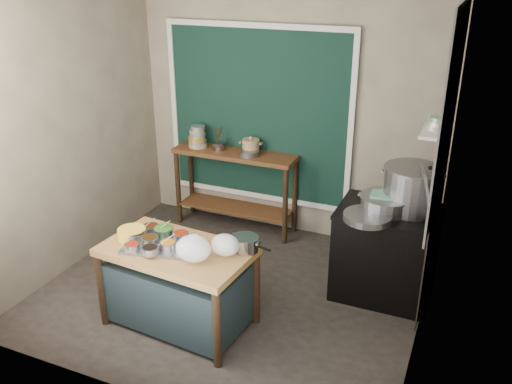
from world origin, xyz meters
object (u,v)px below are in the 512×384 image
at_px(prep_table, 179,286).
at_px(back_counter, 235,190).
at_px(steamer, 385,204).
at_px(ceramic_crock, 251,147).
at_px(saucepan, 246,244).
at_px(utensil_cup, 219,146).
at_px(stove_block, 385,254).
at_px(yellow_basin, 132,234).
at_px(stock_pot, 411,189).
at_px(condiment_tray, 160,244).

xyz_separation_m(prep_table, back_counter, (-0.36, 1.91, 0.10)).
relative_size(back_counter, steamer, 3.13).
xyz_separation_m(prep_table, ceramic_crock, (-0.17, 1.95, 0.64)).
relative_size(saucepan, steamer, 0.49).
xyz_separation_m(saucepan, utensil_cup, (-1.11, 1.71, 0.18)).
relative_size(stove_block, yellow_basin, 3.72).
distance_m(back_counter, stock_pot, 2.24).
height_order(prep_table, ceramic_crock, ceramic_crock).
bearing_deg(yellow_basin, ceramic_crock, 82.26).
distance_m(yellow_basin, steamer, 2.25).
distance_m(stock_pot, steamer, 0.27).
distance_m(condiment_tray, utensil_cup, 1.98).
height_order(back_counter, utensil_cup, utensil_cup).
xyz_separation_m(prep_table, stock_pot, (1.70, 1.25, 0.71)).
bearing_deg(utensil_cup, saucepan, -57.09).
bearing_deg(saucepan, stove_block, 55.78).
xyz_separation_m(stove_block, condiment_tray, (-1.69, -1.19, 0.34)).
relative_size(yellow_basin, utensil_cup, 1.70).
bearing_deg(stove_block, condiment_tray, -144.80).
xyz_separation_m(prep_table, condiment_tray, (-0.14, -0.01, 0.39)).
xyz_separation_m(prep_table, saucepan, (0.55, 0.20, 0.44)).
bearing_deg(saucepan, utensil_cup, 134.11).
bearing_deg(prep_table, yellow_basin, -175.11).
bearing_deg(back_counter, saucepan, -62.15).
relative_size(back_counter, stove_block, 1.61).
height_order(stove_block, yellow_basin, stove_block).
bearing_deg(ceramic_crock, yellow_basin, -97.74).
distance_m(condiment_tray, steamer, 2.01).
bearing_deg(yellow_basin, saucepan, 11.23).
height_order(back_counter, yellow_basin, back_counter).
distance_m(stove_block, steamer, 0.53).
bearing_deg(prep_table, ceramic_crock, 99.92).
distance_m(condiment_tray, ceramic_crock, 1.98).
bearing_deg(condiment_tray, stove_block, 35.20).
distance_m(back_counter, ceramic_crock, 0.58).
distance_m(prep_table, utensil_cup, 2.08).
bearing_deg(stove_block, yellow_basin, -149.29).
relative_size(back_counter, ceramic_crock, 7.01).
distance_m(condiment_tray, yellow_basin, 0.30).
bearing_deg(saucepan, back_counter, 129.05).
bearing_deg(condiment_tray, ceramic_crock, 90.85).
relative_size(utensil_cup, ceramic_crock, 0.69).
bearing_deg(back_counter, ceramic_crock, 12.10).
distance_m(condiment_tray, saucepan, 0.72).
bearing_deg(back_counter, utensil_cup, -179.24).
xyz_separation_m(prep_table, steamer, (1.50, 1.13, 0.58)).
relative_size(yellow_basin, steamer, 0.52).
bearing_deg(stove_block, prep_table, -142.69).
height_order(prep_table, stock_pot, stock_pot).
relative_size(utensil_cup, steamer, 0.31).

